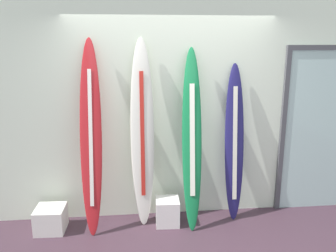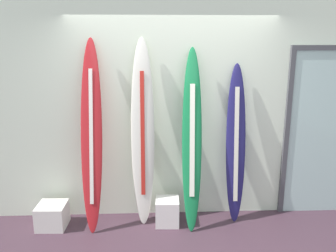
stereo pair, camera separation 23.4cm
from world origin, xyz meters
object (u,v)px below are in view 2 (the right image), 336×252
object	(u,v)px
surfboard_navy	(236,146)
surfboard_ivory	(143,134)
display_block_left	(52,216)
display_block_center	(167,211)
surfboard_crimson	(92,137)
surfboard_emerald	(192,140)
glass_door	(327,130)

from	to	relation	value
surfboard_navy	surfboard_ivory	bearing A→B (deg)	-179.78
display_block_left	display_block_center	distance (m)	1.40
surfboard_ivory	display_block_center	distance (m)	1.02
surfboard_crimson	surfboard_navy	world-z (taller)	surfboard_crimson
display_block_left	display_block_center	bearing A→B (deg)	0.39
surfboard_emerald	display_block_center	bearing A→B (deg)	179.72
display_block_center	glass_door	xyz separation A→B (m)	(2.04, 0.26, 0.95)
surfboard_crimson	glass_door	size ratio (longest dim) A/B	1.04
surfboard_ivory	display_block_left	bearing A→B (deg)	-173.91
display_block_left	display_block_center	world-z (taller)	display_block_center
surfboard_crimson	display_block_left	size ratio (longest dim) A/B	6.43
surfboard_emerald	glass_door	world-z (taller)	glass_door
surfboard_ivory	surfboard_navy	xyz separation A→B (m)	(1.13, 0.00, -0.17)
display_block_left	glass_door	xyz separation A→B (m)	(3.45, 0.27, 0.97)
surfboard_emerald	surfboard_navy	xyz separation A→B (m)	(0.55, 0.11, -0.11)
surfboard_ivory	display_block_center	world-z (taller)	surfboard_ivory
display_block_center	surfboard_navy	bearing A→B (deg)	7.68
surfboard_ivory	surfboard_emerald	xyz separation A→B (m)	(0.58, -0.11, -0.06)
surfboard_navy	surfboard_crimson	bearing A→B (deg)	-176.65
surfboard_crimson	surfboard_ivory	distance (m)	0.60
surfboard_crimson	surfboard_ivory	size ratio (longest dim) A/B	1.00
surfboard_navy	display_block_center	distance (m)	1.17
surfboard_crimson	surfboard_ivory	xyz separation A→B (m)	(0.59, 0.10, 0.00)
surfboard_ivory	glass_door	distance (m)	2.34
surfboard_navy	display_block_left	world-z (taller)	surfboard_navy
surfboard_ivory	glass_door	world-z (taller)	surfboard_ivory
surfboard_emerald	display_block_center	distance (m)	0.96
surfboard_emerald	display_block_center	size ratio (longest dim) A/B	6.65
surfboard_navy	glass_door	world-z (taller)	glass_door
surfboard_navy	display_block_center	size ratio (longest dim) A/B	6.05
surfboard_crimson	glass_door	world-z (taller)	surfboard_crimson
surfboard_emerald	display_block_left	bearing A→B (deg)	-179.73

